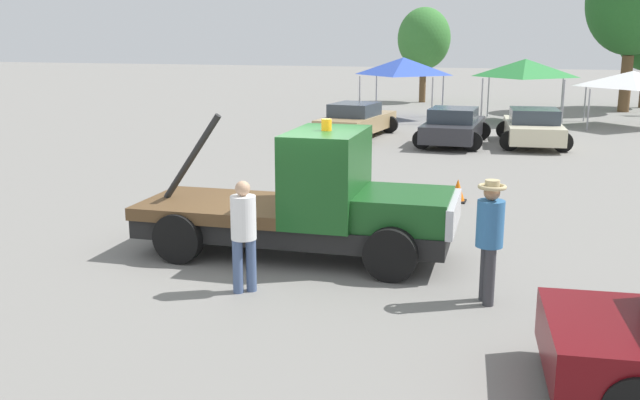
% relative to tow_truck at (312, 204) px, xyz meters
% --- Properties ---
extents(ground_plane, '(160.00, 160.00, 0.00)m').
position_rel_tow_truck_xyz_m(ground_plane, '(-0.35, -0.02, -0.96)').
color(ground_plane, gray).
extents(tow_truck, '(5.72, 2.33, 2.51)m').
position_rel_tow_truck_xyz_m(tow_truck, '(0.00, 0.00, 0.00)').
color(tow_truck, black).
rests_on(tow_truck, ground).
extents(person_near_truck, '(0.41, 0.41, 1.85)m').
position_rel_tow_truck_xyz_m(person_near_truck, '(3.16, -1.38, 0.14)').
color(person_near_truck, '#38383D').
rests_on(person_near_truck, ground).
extents(person_at_hood, '(0.39, 0.39, 1.74)m').
position_rel_tow_truck_xyz_m(person_at_hood, '(-0.42, -2.03, 0.05)').
color(person_at_hood, '#475B84').
rests_on(person_at_hood, ground).
extents(parked_car_tan, '(2.67, 4.84, 1.34)m').
position_rel_tow_truck_xyz_m(parked_car_tan, '(-3.25, 15.30, -0.31)').
color(parked_car_tan, tan).
rests_on(parked_car_tan, ground).
extents(parked_car_charcoal, '(2.45, 4.39, 1.34)m').
position_rel_tow_truck_xyz_m(parked_car_charcoal, '(0.62, 14.47, -0.31)').
color(parked_car_charcoal, '#2D2D33').
rests_on(parked_car_charcoal, ground).
extents(parked_car_cream, '(2.76, 4.61, 1.34)m').
position_rel_tow_truck_xyz_m(parked_car_cream, '(3.38, 15.12, -0.31)').
color(parked_car_cream, beige).
rests_on(parked_car_cream, ground).
extents(canopy_tent_blue, '(3.41, 3.41, 2.89)m').
position_rel_tow_truck_xyz_m(canopy_tent_blue, '(-2.77, 22.05, 1.52)').
color(canopy_tent_blue, '#9E9EA3').
rests_on(canopy_tent_blue, ground).
extents(canopy_tent_green, '(3.46, 3.46, 2.87)m').
position_rel_tow_truck_xyz_m(canopy_tent_green, '(2.75, 22.22, 1.50)').
color(canopy_tent_green, '#9E9EA3').
rests_on(canopy_tent_green, ground).
extents(canopy_tent_white, '(3.55, 3.55, 2.41)m').
position_rel_tow_truck_xyz_m(canopy_tent_white, '(7.20, 21.87, 1.11)').
color(canopy_tent_white, '#9E9EA3').
rests_on(canopy_tent_white, ground).
extents(tree_left, '(3.09, 3.09, 5.53)m').
position_rel_tow_truck_xyz_m(tree_left, '(-3.37, 31.14, 2.75)').
color(tree_left, brown).
rests_on(tree_left, ground).
extents(tree_center, '(4.62, 4.62, 8.25)m').
position_rel_tow_truck_xyz_m(tree_center, '(7.60, 28.76, 4.58)').
color(tree_center, brown).
rests_on(tree_center, ground).
extents(traffic_cone, '(0.40, 0.40, 0.55)m').
position_rel_tow_truck_xyz_m(traffic_cone, '(1.94, 5.15, -0.70)').
color(traffic_cone, black).
rests_on(traffic_cone, ground).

